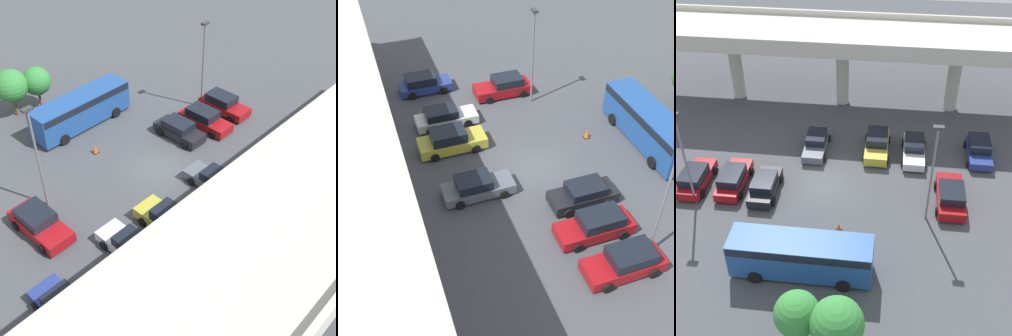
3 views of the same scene
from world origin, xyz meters
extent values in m
plane|color=#424449|center=(0.00, 0.00, 0.00)|extent=(90.51, 90.51, 0.00)
cube|color=#BCB7AD|center=(0.00, 12.99, 6.82)|extent=(42.24, 7.87, 0.90)
cube|color=#BCB7AD|center=(0.00, 9.21, 7.54)|extent=(42.24, 0.30, 0.55)
cylinder|color=#BCB7AD|center=(0.00, 12.99, 3.18)|extent=(1.24, 1.24, 6.37)
cube|color=maroon|center=(-9.74, -1.19, 0.53)|extent=(1.82, 4.56, 0.70)
cube|color=black|center=(-9.74, -1.57, 1.23)|extent=(1.67, 2.51, 0.69)
cylinder|color=black|center=(-10.67, 0.23, 0.33)|extent=(0.22, 0.65, 0.65)
cylinder|color=black|center=(-8.81, 0.23, 0.33)|extent=(0.22, 0.65, 0.65)
cylinder|color=black|center=(-10.67, -2.60, 0.33)|extent=(0.22, 0.65, 0.65)
cylinder|color=black|center=(-8.81, -2.60, 0.33)|extent=(0.22, 0.65, 0.65)
cube|color=maroon|center=(-6.79, -0.94, 0.52)|extent=(1.77, 4.70, 0.70)
cube|color=black|center=(-6.79, -1.27, 1.22)|extent=(1.63, 2.56, 0.69)
cylinder|color=black|center=(-7.70, 0.51, 0.31)|extent=(0.22, 0.62, 0.62)
cylinder|color=black|center=(-5.89, 0.51, 0.31)|extent=(0.22, 0.62, 0.62)
cylinder|color=black|center=(-7.70, -2.40, 0.31)|extent=(0.22, 0.62, 0.62)
cylinder|color=black|center=(-5.89, -2.40, 0.31)|extent=(0.22, 0.62, 0.62)
cube|color=black|center=(-4.16, -1.51, 0.54)|extent=(1.77, 4.32, 0.71)
cube|color=black|center=(-4.16, -1.65, 1.20)|extent=(1.63, 2.37, 0.60)
cylinder|color=black|center=(-5.07, -0.17, 0.34)|extent=(0.22, 0.68, 0.68)
cylinder|color=black|center=(-3.26, -0.17, 0.34)|extent=(0.22, 0.68, 0.68)
cylinder|color=black|center=(-5.07, -2.85, 0.34)|extent=(0.22, 0.68, 0.68)
cylinder|color=black|center=(-3.26, -2.85, 0.34)|extent=(0.22, 0.68, 0.68)
cube|color=#515660|center=(-1.23, 4.51, 0.49)|extent=(1.75, 4.66, 0.65)
cube|color=black|center=(-1.23, 4.80, 1.14)|extent=(1.61, 2.23, 0.64)
cylinder|color=black|center=(-0.33, 3.07, 0.30)|extent=(0.22, 0.61, 0.61)
cylinder|color=black|center=(-2.13, 3.07, 0.30)|extent=(0.22, 0.61, 0.61)
cylinder|color=black|center=(-0.33, 5.95, 0.30)|extent=(0.22, 0.61, 0.61)
cylinder|color=black|center=(-2.13, 5.95, 0.30)|extent=(0.22, 0.61, 0.61)
cube|color=gold|center=(3.96, 4.90, 0.56)|extent=(1.91, 4.87, 0.77)
cube|color=black|center=(3.96, 5.15, 1.31)|extent=(1.76, 2.48, 0.74)
cylinder|color=black|center=(4.93, 3.39, 0.32)|extent=(0.22, 0.63, 0.63)
cylinder|color=black|center=(2.98, 3.39, 0.32)|extent=(0.22, 0.63, 0.63)
cylinder|color=black|center=(4.93, 6.41, 0.32)|extent=(0.22, 0.63, 0.63)
cylinder|color=black|center=(2.98, 6.41, 0.32)|extent=(0.22, 0.63, 0.63)
cube|color=silver|center=(7.09, 4.55, 0.51)|extent=(1.76, 4.73, 0.66)
cube|color=black|center=(7.09, 4.93, 1.16)|extent=(1.62, 2.43, 0.64)
cylinder|color=black|center=(7.99, 3.08, 0.33)|extent=(0.22, 0.65, 0.65)
cylinder|color=black|center=(6.19, 3.08, 0.33)|extent=(0.22, 0.65, 0.65)
cylinder|color=black|center=(7.99, 6.01, 0.33)|extent=(0.22, 0.65, 0.65)
cylinder|color=black|center=(6.19, 6.01, 0.33)|extent=(0.22, 0.65, 0.65)
cube|color=maroon|center=(9.80, -0.96, 0.56)|extent=(1.96, 4.77, 0.76)
cube|color=black|center=(9.80, -1.38, 1.28)|extent=(1.80, 2.40, 0.68)
cylinder|color=black|center=(8.80, 0.52, 0.32)|extent=(0.22, 0.64, 0.64)
cylinder|color=black|center=(10.80, 0.52, 0.32)|extent=(0.22, 0.64, 0.64)
cylinder|color=black|center=(8.80, -2.45, 0.32)|extent=(0.22, 0.64, 0.64)
cylinder|color=black|center=(10.80, -2.45, 0.32)|extent=(0.22, 0.64, 0.64)
cube|color=navy|center=(12.51, 5.04, 0.51)|extent=(1.86, 4.33, 0.66)
cube|color=black|center=(12.51, 5.40, 1.19)|extent=(1.72, 2.47, 0.71)
cylinder|color=black|center=(13.46, 3.70, 0.32)|extent=(0.22, 0.65, 0.65)
cylinder|color=black|center=(11.55, 3.70, 0.32)|extent=(0.22, 0.65, 0.65)
cylinder|color=black|center=(11.55, 6.38, 0.32)|extent=(0.22, 0.65, 0.65)
cube|color=#1E478C|center=(0.09, -8.78, 1.52)|extent=(8.90, 2.29, 2.55)
cube|color=black|center=(0.09, -8.78, 2.43)|extent=(8.72, 2.33, 0.56)
cylinder|color=black|center=(2.85, -7.61, 0.44)|extent=(0.88, 0.29, 0.88)
cylinder|color=black|center=(2.85, -9.94, 0.44)|extent=(0.88, 0.29, 0.88)
cylinder|color=black|center=(-2.67, -7.61, 0.44)|extent=(0.88, 0.29, 0.88)
cylinder|color=black|center=(-2.67, -9.94, 0.44)|extent=(0.88, 0.29, 0.88)
cylinder|color=slate|center=(-9.08, -3.29, 3.82)|extent=(0.16, 0.16, 7.63)
cube|color=#333338|center=(-9.08, -3.29, 7.73)|extent=(0.70, 0.35, 0.20)
cylinder|color=slate|center=(8.00, -2.85, 3.82)|extent=(0.16, 0.16, 7.64)
cube|color=#333338|center=(8.00, -2.85, 7.74)|extent=(0.70, 0.35, 0.20)
cylinder|color=brown|center=(0.88, -13.70, 0.79)|extent=(0.24, 0.24, 1.58)
sphere|color=#337F38|center=(0.88, -13.70, 2.64)|extent=(2.49, 2.49, 2.49)
cylinder|color=brown|center=(3.06, -14.20, 0.82)|extent=(0.24, 0.24, 1.64)
sphere|color=#337F38|center=(3.06, -14.20, 2.86)|extent=(2.87, 2.87, 2.87)
cube|color=black|center=(1.95, -4.95, 0.02)|extent=(0.44, 0.44, 0.04)
cone|color=#EA590F|center=(1.95, -4.95, 0.35)|extent=(0.40, 0.40, 0.70)
camera|label=1|loc=(19.44, 19.22, 22.59)|focal=50.00mm
camera|label=2|loc=(-22.57, 10.15, 21.23)|focal=50.00mm
camera|label=3|loc=(5.06, -27.85, 23.62)|focal=50.00mm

